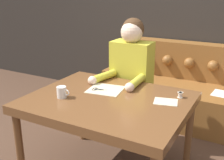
% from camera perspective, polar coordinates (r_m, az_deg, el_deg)
% --- Properties ---
extents(wall_back, '(8.00, 0.06, 2.60)m').
position_cam_1_polar(wall_back, '(3.82, 14.28, 13.96)').
color(wall_back, '#2D2823').
rests_on(wall_back, ground_plane).
extents(dining_table, '(1.24, 0.99, 0.74)m').
position_cam_1_polar(dining_table, '(2.23, -0.80, -5.44)').
color(dining_table, brown).
rests_on(dining_table, ground_plane).
extents(couch, '(1.80, 0.84, 0.90)m').
position_cam_1_polar(couch, '(3.58, 14.49, -2.54)').
color(couch, brown).
rests_on(couch, ground_plane).
extents(person, '(0.45, 0.60, 1.29)m').
position_cam_1_polar(person, '(2.79, 3.86, -0.60)').
color(person, '#33281E').
rests_on(person, ground_plane).
extents(pattern_paper_main, '(0.32, 0.30, 0.00)m').
position_cam_1_polar(pattern_paper_main, '(2.38, -1.32, -1.94)').
color(pattern_paper_main, beige).
rests_on(pattern_paper_main, dining_table).
extents(pattern_paper_offcut, '(0.21, 0.18, 0.00)m').
position_cam_1_polar(pattern_paper_offcut, '(2.17, 10.86, -4.35)').
color(pattern_paper_offcut, beige).
rests_on(pattern_paper_offcut, dining_table).
extents(scissors, '(0.24, 0.12, 0.01)m').
position_cam_1_polar(scissors, '(2.37, -2.25, -2.01)').
color(scissors, silver).
rests_on(scissors, dining_table).
extents(mug, '(0.11, 0.08, 0.09)m').
position_cam_1_polar(mug, '(2.24, -10.16, -2.44)').
color(mug, silver).
rests_on(mug, dining_table).
extents(thread_spool, '(0.04, 0.04, 0.05)m').
position_cam_1_polar(thread_spool, '(2.27, 13.70, -2.96)').
color(thread_spool, beige).
rests_on(thread_spool, dining_table).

